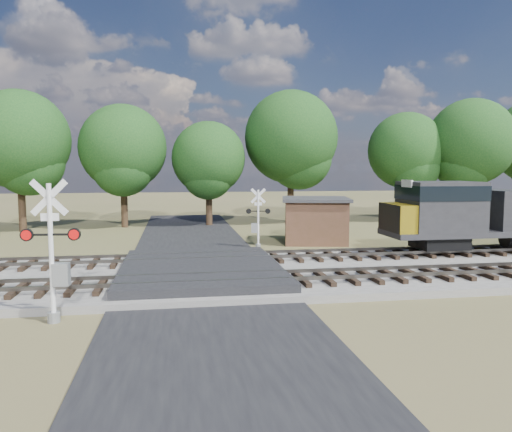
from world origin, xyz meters
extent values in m
plane|color=brown|center=(0.00, 0.00, 0.00)|extent=(160.00, 160.00, 0.00)
cube|color=gray|center=(10.00, 0.50, 0.15)|extent=(140.00, 10.00, 0.30)
cube|color=black|center=(0.00, 0.00, 0.04)|extent=(7.00, 60.00, 0.08)
cube|color=#262628|center=(0.00, 0.50, 0.32)|extent=(7.00, 9.00, 0.62)
cube|color=black|center=(2.00, -2.00, 0.39)|extent=(44.00, 2.60, 0.18)
cube|color=#524E47|center=(10.00, -2.72, 0.55)|extent=(140.00, 0.08, 0.15)
cube|color=#524E47|center=(10.00, -1.28, 0.55)|extent=(140.00, 0.08, 0.15)
cube|color=black|center=(2.00, 3.00, 0.39)|extent=(44.00, 2.60, 0.18)
cube|color=#524E47|center=(10.00, 2.28, 0.55)|extent=(140.00, 0.08, 0.15)
cube|color=#524E47|center=(10.00, 3.72, 0.55)|extent=(140.00, 0.08, 0.15)
cylinder|color=silver|center=(-5.01, -5.23, 2.24)|extent=(0.16, 0.16, 4.47)
cylinder|color=gray|center=(-5.01, -5.23, 0.17)|extent=(0.40, 0.40, 0.34)
cube|color=silver|center=(-5.01, -5.23, 4.03)|extent=(1.17, 0.12, 1.17)
cube|color=silver|center=(-5.01, -5.23, 4.03)|extent=(1.17, 0.12, 1.17)
cube|color=silver|center=(-5.01, -5.23, 3.41)|extent=(0.56, 0.07, 0.25)
cube|color=black|center=(-5.01, -5.23, 2.85)|extent=(1.79, 0.18, 0.07)
cylinder|color=red|center=(-5.73, -5.18, 2.85)|extent=(0.41, 0.14, 0.40)
cylinder|color=red|center=(-4.28, -5.27, 2.85)|extent=(0.41, 0.14, 0.40)
cube|color=gray|center=(-4.73, -5.24, 1.57)|extent=(0.52, 0.37, 0.73)
cylinder|color=silver|center=(3.94, 8.32, 1.80)|extent=(0.13, 0.13, 3.61)
cylinder|color=gray|center=(3.94, 8.32, 0.14)|extent=(0.32, 0.32, 0.27)
cube|color=silver|center=(3.94, 8.32, 3.25)|extent=(0.94, 0.17, 0.94)
cube|color=silver|center=(3.94, 8.32, 3.25)|extent=(0.94, 0.17, 0.94)
cube|color=silver|center=(3.94, 8.32, 2.75)|extent=(0.45, 0.09, 0.20)
cube|color=black|center=(3.94, 8.32, 2.30)|extent=(1.44, 0.26, 0.05)
cylinder|color=red|center=(4.52, 8.24, 2.30)|extent=(0.33, 0.14, 0.32)
cylinder|color=red|center=(3.36, 8.41, 2.30)|extent=(0.33, 0.14, 0.32)
cube|color=gray|center=(3.72, 8.36, 1.26)|extent=(0.44, 0.33, 0.59)
cube|color=#462F1E|center=(8.11, 10.17, 1.39)|extent=(4.72, 4.72, 2.78)
cube|color=#303032|center=(8.11, 10.17, 2.88)|extent=(5.19, 5.19, 0.20)
cylinder|color=black|center=(-12.82, 19.36, 2.73)|extent=(0.56, 0.56, 5.46)
sphere|color=#123814|center=(-12.82, 19.36, 7.09)|extent=(7.64, 7.64, 7.64)
cylinder|color=black|center=(-5.24, 20.87, 2.54)|extent=(0.56, 0.56, 5.07)
sphere|color=#123814|center=(-5.24, 20.87, 6.60)|extent=(7.10, 7.10, 7.10)
cylinder|color=black|center=(1.79, 20.78, 2.22)|extent=(0.56, 0.56, 4.43)
sphere|color=#123814|center=(1.79, 20.78, 5.76)|extent=(6.21, 6.21, 6.21)
cylinder|color=black|center=(9.13, 21.67, 2.94)|extent=(0.56, 0.56, 5.87)
sphere|color=#123814|center=(9.13, 21.67, 7.63)|extent=(8.22, 8.22, 8.22)
cylinder|color=black|center=(20.23, 22.12, 2.52)|extent=(0.56, 0.56, 5.04)
sphere|color=#123814|center=(20.23, 22.12, 6.55)|extent=(7.06, 7.06, 7.06)
cylinder|color=black|center=(25.60, 20.29, 2.80)|extent=(0.56, 0.56, 5.60)
sphere|color=#123814|center=(25.60, 20.29, 7.28)|extent=(7.84, 7.84, 7.84)
camera|label=1|loc=(-1.12, -21.70, 4.96)|focal=35.00mm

